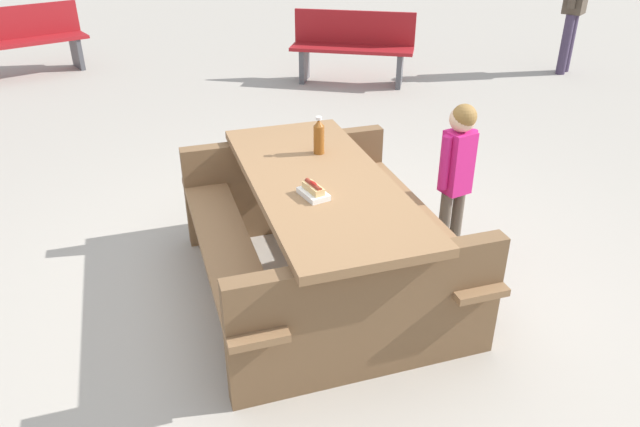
% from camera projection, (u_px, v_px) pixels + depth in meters
% --- Properties ---
extents(ground_plane, '(30.00, 30.00, 0.00)m').
position_uv_depth(ground_plane, '(320.00, 288.00, 3.74)').
color(ground_plane, '#ADA599').
rests_on(ground_plane, ground).
extents(picnic_table, '(1.91, 1.54, 0.75)m').
position_uv_depth(picnic_table, '(320.00, 226.00, 3.53)').
color(picnic_table, olive).
rests_on(picnic_table, ground).
extents(soda_bottle, '(0.07, 0.07, 0.23)m').
position_uv_depth(soda_bottle, '(319.00, 137.00, 3.65)').
color(soda_bottle, brown).
rests_on(soda_bottle, picnic_table).
extents(hotdog_tray, '(0.19, 0.13, 0.08)m').
position_uv_depth(hotdog_tray, '(313.00, 191.00, 3.17)').
color(hotdog_tray, white).
rests_on(hotdog_tray, picnic_table).
extents(child_in_coat, '(0.17, 0.26, 1.06)m').
position_uv_depth(child_in_coat, '(458.00, 163.00, 3.75)').
color(child_in_coat, brown).
rests_on(child_in_coat, ground).
extents(park_bench_near, '(1.16, 1.47, 0.85)m').
position_uv_depth(park_bench_near, '(353.00, 46.00, 7.44)').
color(park_bench_near, maroon).
rests_on(park_bench_near, ground).
extents(park_bench_mid, '(0.76, 1.55, 0.85)m').
position_uv_depth(park_bench_mid, '(24.00, 39.00, 7.76)').
color(park_bench_mid, maroon).
rests_on(park_bench_mid, ground).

